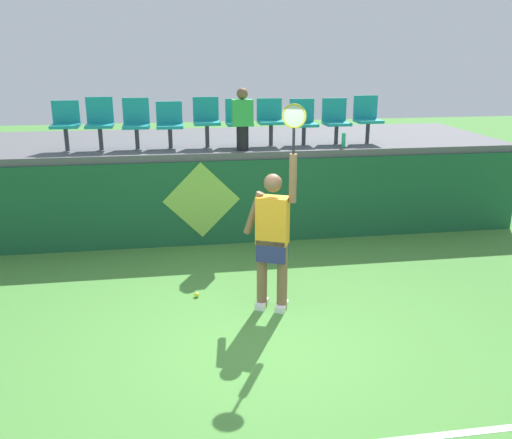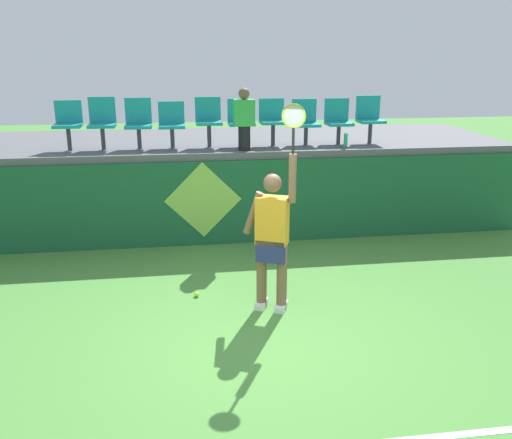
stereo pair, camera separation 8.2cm
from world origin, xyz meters
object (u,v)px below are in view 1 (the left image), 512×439
(stadium_chair_0, at_px, (66,122))
(tennis_player, at_px, (273,235))
(stadium_chair_3, at_px, (170,122))
(stadium_chair_9, at_px, (367,117))
(stadium_chair_7, at_px, (303,120))
(stadium_chair_8, at_px, (336,119))
(spectator_0, at_px, (242,118))
(water_bottle, at_px, (344,140))
(stadium_chair_2, at_px, (136,121))
(stadium_chair_1, at_px, (100,121))
(stadium_chair_5, at_px, (239,120))
(tennis_ball, at_px, (197,295))
(stadium_chair_4, at_px, (206,119))
(stadium_chair_6, at_px, (270,119))

(stadium_chair_0, bearing_deg, tennis_player, -48.43)
(stadium_chair_3, bearing_deg, stadium_chair_9, 0.06)
(stadium_chair_3, distance_m, stadium_chair_7, 2.32)
(stadium_chair_8, bearing_deg, stadium_chair_7, 179.97)
(spectator_0, bearing_deg, water_bottle, -0.19)
(stadium_chair_0, height_order, stadium_chair_9, stadium_chair_9)
(tennis_player, relative_size, stadium_chair_2, 3.07)
(water_bottle, bearing_deg, stadium_chair_8, 91.46)
(stadium_chair_1, xyz_separation_m, stadium_chair_2, (0.59, 0.00, -0.02))
(stadium_chair_5, bearing_deg, spectator_0, -90.00)
(water_bottle, xyz_separation_m, stadium_chair_9, (0.57, 0.47, 0.34))
(stadium_chair_0, relative_size, stadium_chair_9, 0.98)
(stadium_chair_0, bearing_deg, stadium_chair_9, 0.05)
(tennis_ball, distance_m, stadium_chair_8, 4.30)
(stadium_chair_0, xyz_separation_m, stadium_chair_1, (0.55, 0.01, 0.01))
(stadium_chair_3, xyz_separation_m, stadium_chair_7, (2.32, 0.00, -0.00))
(stadium_chair_2, bearing_deg, stadium_chair_5, -0.19)
(stadium_chair_8, bearing_deg, tennis_player, -118.15)
(tennis_player, relative_size, stadium_chair_8, 3.26)
(stadium_chair_4, bearing_deg, tennis_player, -80.30)
(water_bottle, height_order, stadium_chair_8, stadium_chair_8)
(stadium_chair_9, relative_size, spectator_0, 0.81)
(stadium_chair_4, distance_m, stadium_chair_5, 0.56)
(stadium_chair_4, bearing_deg, stadium_chair_5, -0.11)
(stadium_chair_7, height_order, spectator_0, spectator_0)
(stadium_chair_3, height_order, stadium_chair_8, stadium_chair_8)
(tennis_player, bearing_deg, stadium_chair_6, 80.26)
(tennis_ball, bearing_deg, stadium_chair_8, 46.05)
(tennis_ball, bearing_deg, stadium_chair_4, 82.23)
(tennis_player, distance_m, water_bottle, 3.35)
(stadium_chair_3, bearing_deg, stadium_chair_4, 0.15)
(stadium_chair_2, xyz_separation_m, stadium_chair_3, (0.55, -0.01, -0.03))
(stadium_chair_2, relative_size, stadium_chair_5, 1.05)
(stadium_chair_1, xyz_separation_m, stadium_chair_6, (2.88, -0.01, -0.02))
(tennis_player, relative_size, water_bottle, 10.37)
(stadium_chair_3, bearing_deg, water_bottle, -8.99)
(water_bottle, xyz_separation_m, stadium_chair_1, (-4.07, 0.47, 0.35))
(stadium_chair_5, xyz_separation_m, stadium_chair_8, (1.73, 0.00, -0.02))
(stadium_chair_6, xyz_separation_m, spectator_0, (-0.55, -0.46, 0.07))
(water_bottle, distance_m, stadium_chair_4, 2.38)
(stadium_chair_6, relative_size, stadium_chair_7, 1.02)
(tennis_ball, xyz_separation_m, stadium_chair_1, (-1.39, 2.77, 1.99))
(tennis_ball, xyz_separation_m, stadium_chair_2, (-0.80, 2.77, 1.97))
(stadium_chair_7, bearing_deg, water_bottle, -37.69)
(stadium_chair_9, bearing_deg, stadium_chair_6, -179.83)
(tennis_ball, bearing_deg, tennis_player, -27.09)
(tennis_player, bearing_deg, stadium_chair_4, 99.70)
(stadium_chair_9, bearing_deg, stadium_chair_2, 179.96)
(tennis_ball, distance_m, stadium_chair_3, 3.38)
(stadium_chair_8, bearing_deg, stadium_chair_6, -179.74)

